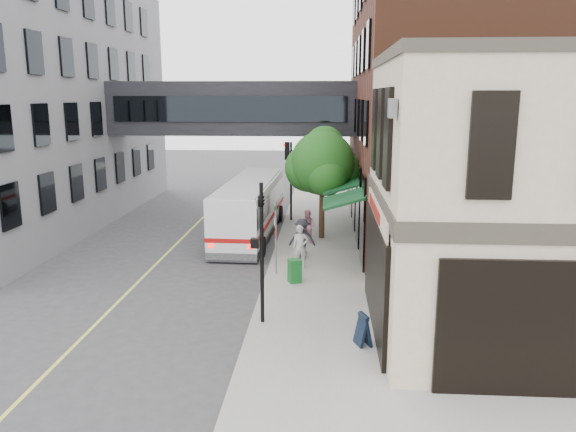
# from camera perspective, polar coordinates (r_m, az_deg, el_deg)

# --- Properties ---
(ground) EXTENTS (120.00, 120.00, 0.00)m
(ground) POSITION_cam_1_polar(r_m,az_deg,el_deg) (16.59, -4.79, -13.77)
(ground) COLOR #38383A
(ground) RESTS_ON ground
(sidewalk_main) EXTENTS (4.00, 60.00, 0.15)m
(sidewalk_main) POSITION_cam_1_polar(r_m,az_deg,el_deg) (29.62, 3.05, -1.84)
(sidewalk_main) COLOR gray
(sidewalk_main) RESTS_ON ground
(corner_building) EXTENTS (10.19, 8.12, 8.45)m
(corner_building) POSITION_cam_1_polar(r_m,az_deg,el_deg) (18.27, 25.08, 1.46)
(corner_building) COLOR #C0AC92
(corner_building) RESTS_ON ground
(brick_building) EXTENTS (13.76, 18.00, 14.00)m
(brick_building) POSITION_cam_1_polar(r_m,az_deg,el_deg) (30.71, 18.58, 11.08)
(brick_building) COLOR #502919
(brick_building) RESTS_ON ground
(skyway_bridge) EXTENTS (14.00, 3.18, 3.00)m
(skyway_bridge) POSITION_cam_1_polar(r_m,az_deg,el_deg) (33.18, -5.55, 10.84)
(skyway_bridge) COLOR black
(skyway_bridge) RESTS_ON ground
(traffic_signal_near) EXTENTS (0.44, 0.22, 4.60)m
(traffic_signal_near) POSITION_cam_1_polar(r_m,az_deg,el_deg) (17.39, -2.79, -2.03)
(traffic_signal_near) COLOR black
(traffic_signal_near) RESTS_ON sidewalk_main
(traffic_signal_far) EXTENTS (0.53, 0.28, 4.50)m
(traffic_signal_far) POSITION_cam_1_polar(r_m,az_deg,el_deg) (32.05, 0.07, 5.18)
(traffic_signal_far) COLOR black
(traffic_signal_far) RESTS_ON sidewalk_main
(street_sign_pole) EXTENTS (0.08, 0.75, 3.00)m
(street_sign_pole) POSITION_cam_1_polar(r_m,az_deg,el_deg) (22.46, -1.26, -1.50)
(street_sign_pole) COLOR gray
(street_sign_pole) RESTS_ON sidewalk_main
(street_tree) EXTENTS (3.80, 3.20, 5.60)m
(street_tree) POSITION_cam_1_polar(r_m,az_deg,el_deg) (28.16, 3.51, 5.36)
(street_tree) COLOR #382619
(street_tree) RESTS_ON sidewalk_main
(lane_marking) EXTENTS (0.12, 40.00, 0.01)m
(lane_marking) POSITION_cam_1_polar(r_m,az_deg,el_deg) (26.80, -12.25, -3.78)
(lane_marking) COLOR #D8CC4C
(lane_marking) RESTS_ON ground
(bus) EXTENTS (2.84, 10.66, 2.85)m
(bus) POSITION_cam_1_polar(r_m,az_deg,el_deg) (29.38, -3.84, 1.07)
(bus) COLOR white
(bus) RESTS_ON ground
(pedestrian_a) EXTENTS (0.74, 0.56, 1.82)m
(pedestrian_a) POSITION_cam_1_polar(r_m,az_deg,el_deg) (23.42, 1.25, -3.14)
(pedestrian_a) COLOR beige
(pedestrian_a) RESTS_ON sidewalk_main
(pedestrian_b) EXTENTS (0.94, 0.81, 1.65)m
(pedestrian_b) POSITION_cam_1_polar(r_m,az_deg,el_deg) (27.36, 2.06, -1.07)
(pedestrian_b) COLOR pink
(pedestrian_b) RESTS_ON sidewalk_main
(pedestrian_c) EXTENTS (1.17, 0.69, 1.80)m
(pedestrian_c) POSITION_cam_1_polar(r_m,az_deg,el_deg) (24.77, 1.46, -2.31)
(pedestrian_c) COLOR black
(pedestrian_c) RESTS_ON sidewalk_main
(newspaper_box) EXTENTS (0.58, 0.55, 0.91)m
(newspaper_box) POSITION_cam_1_polar(r_m,az_deg,el_deg) (21.75, 0.68, -5.59)
(newspaper_box) COLOR #155F23
(newspaper_box) RESTS_ON sidewalk_main
(sandwich_board) EXTENTS (0.51, 0.61, 0.94)m
(sandwich_board) POSITION_cam_1_polar(r_m,az_deg,el_deg) (16.67, 7.64, -11.36)
(sandwich_board) COLOR black
(sandwich_board) RESTS_ON sidewalk_main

